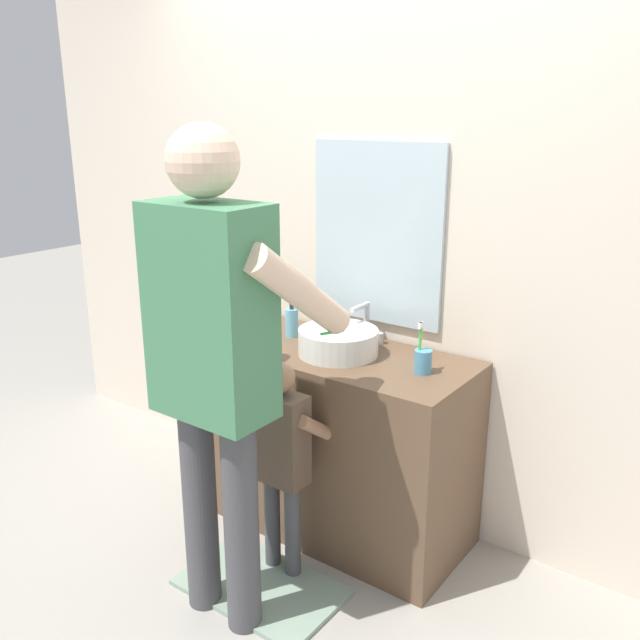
% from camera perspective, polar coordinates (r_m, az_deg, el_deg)
% --- Properties ---
extents(ground_plane, '(14.00, 14.00, 0.00)m').
position_cam_1_polar(ground_plane, '(3.09, -1.74, -19.33)').
color(ground_plane, '#9E998E').
extents(back_wall, '(4.40, 0.10, 2.70)m').
position_cam_1_polar(back_wall, '(3.04, 5.29, 7.84)').
color(back_wall, beige).
rests_on(back_wall, ground).
extents(vanity_cabinet, '(1.15, 0.54, 0.85)m').
position_cam_1_polar(vanity_cabinet, '(3.07, 1.68, -10.24)').
color(vanity_cabinet, brown).
rests_on(vanity_cabinet, ground).
extents(sink_basin, '(0.34, 0.34, 0.11)m').
position_cam_1_polar(sink_basin, '(2.87, 1.54, -1.82)').
color(sink_basin, silver).
rests_on(sink_basin, vanity_cabinet).
extents(faucet, '(0.18, 0.14, 0.18)m').
position_cam_1_polar(faucet, '(3.02, 3.79, -0.35)').
color(faucet, '#B7BABF').
rests_on(faucet, vanity_cabinet).
extents(toothbrush_cup, '(0.07, 0.07, 0.21)m').
position_cam_1_polar(toothbrush_cup, '(2.70, 8.62, -3.33)').
color(toothbrush_cup, '#4C8EB2').
rests_on(toothbrush_cup, vanity_cabinet).
extents(soap_bottle, '(0.06, 0.06, 0.16)m').
position_cam_1_polar(soap_bottle, '(3.10, -2.39, -0.18)').
color(soap_bottle, '#66B2D1').
rests_on(soap_bottle, vanity_cabinet).
extents(bath_mat, '(0.64, 0.40, 0.02)m').
position_cam_1_polar(bath_mat, '(2.93, -4.97, -21.45)').
color(bath_mat, gray).
rests_on(bath_mat, ground).
extents(child_toddler, '(0.29, 0.29, 0.93)m').
position_cam_1_polar(child_toddler, '(2.73, -3.18, -10.90)').
color(child_toddler, '#47474C').
rests_on(child_toddler, ground).
extents(adult_parent, '(0.56, 0.59, 1.81)m').
position_cam_1_polar(adult_parent, '(2.32, -8.78, -1.92)').
color(adult_parent, '#47474C').
rests_on(adult_parent, ground).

